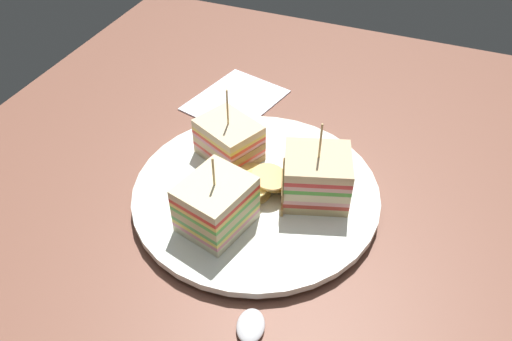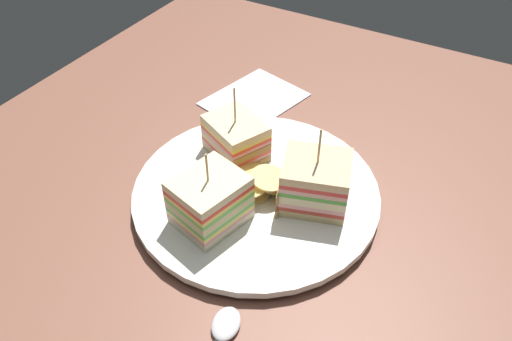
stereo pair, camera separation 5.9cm
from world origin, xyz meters
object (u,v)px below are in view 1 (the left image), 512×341
at_px(plate, 256,193).
at_px(sandwich_wedge_1, 216,205).
at_px(chip_pile, 260,182).
at_px(napkin, 236,99).
at_px(sandwich_wedge_2, 316,177).
at_px(sandwich_wedge_0, 229,140).

relative_size(plate, sandwich_wedge_1, 3.08).
relative_size(chip_pile, napkin, 0.62).
xyz_separation_m(sandwich_wedge_2, chip_pile, (-0.02, 0.06, -0.02)).
height_order(sandwich_wedge_2, napkin, sandwich_wedge_2).
xyz_separation_m(plate, napkin, (0.19, 0.11, -0.01)).
bearing_deg(chip_pile, sandwich_wedge_2, -75.58).
distance_m(plate, sandwich_wedge_0, 0.08).
bearing_deg(sandwich_wedge_2, napkin, -61.56).
xyz_separation_m(sandwich_wedge_0, chip_pile, (-0.05, -0.06, -0.01)).
bearing_deg(plate, sandwich_wedge_2, -77.05).
bearing_deg(sandwich_wedge_1, sandwich_wedge_0, 32.16).
relative_size(sandwich_wedge_0, chip_pile, 1.16).
distance_m(plate, chip_pile, 0.02).
bearing_deg(sandwich_wedge_0, plate, -14.25).
xyz_separation_m(plate, sandwich_wedge_0, (0.04, 0.05, 0.03)).
bearing_deg(plate, sandwich_wedge_0, 50.84).
bearing_deg(plate, chip_pile, -95.85).
distance_m(sandwich_wedge_0, sandwich_wedge_2, 0.13).
bearing_deg(plate, napkin, 30.41).
height_order(sandwich_wedge_0, sandwich_wedge_2, sandwich_wedge_2).
relative_size(plate, sandwich_wedge_0, 2.96).
height_order(plate, napkin, plate).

